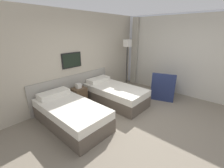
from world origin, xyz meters
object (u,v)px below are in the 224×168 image
at_px(armchair, 163,89).
at_px(bed_near_window, 115,94).
at_px(nightstand, 79,95).
at_px(bed_near_door, 71,114).
at_px(floor_lamp, 127,48).

bearing_deg(armchair, bed_near_window, 37.21).
bearing_deg(armchair, nightstand, 33.75).
distance_m(bed_near_window, armchair, 1.71).
xyz_separation_m(bed_near_door, bed_near_window, (1.60, 0.00, 0.00)).
bearing_deg(bed_near_door, bed_near_window, 0.00).
distance_m(bed_near_door, armchair, 3.16).
xyz_separation_m(bed_near_window, nightstand, (-0.80, 0.74, -0.00)).
relative_size(bed_near_window, nightstand, 2.97).
distance_m(bed_near_door, nightstand, 1.09).
bearing_deg(floor_lamp, nightstand, 174.50).
bearing_deg(bed_near_window, nightstand, 137.08).
height_order(bed_near_door, armchair, armchair).
bearing_deg(floor_lamp, armchair, -86.70).
height_order(nightstand, floor_lamp, floor_lamp).
bearing_deg(bed_near_door, armchair, -17.61).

